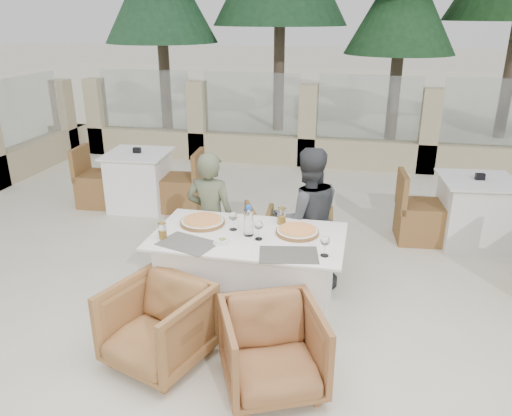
% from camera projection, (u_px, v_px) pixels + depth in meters
% --- Properties ---
extents(ground, '(80.00, 80.00, 0.00)m').
position_uv_depth(ground, '(239.00, 311.00, 4.50)').
color(ground, beige).
rests_on(ground, ground).
extents(sand_patch, '(30.00, 16.00, 0.01)m').
position_uv_depth(sand_patch, '(340.00, 92.00, 17.23)').
color(sand_patch, beige).
rests_on(sand_patch, ground).
extents(perimeter_wall_far, '(10.00, 0.34, 1.60)m').
position_uv_depth(perimeter_wall_far, '(308.00, 120.00, 8.57)').
color(perimeter_wall_far, '#C6B68C').
rests_on(perimeter_wall_far, ground).
extents(pine_far_left, '(2.42, 2.42, 5.50)m').
position_uv_depth(pine_far_left, '(160.00, 2.00, 10.58)').
color(pine_far_left, '#224F2C').
rests_on(pine_far_left, ground).
extents(pine_centre, '(2.20, 2.20, 5.00)m').
position_uv_depth(pine_centre, '(402.00, 14.00, 9.84)').
color(pine_centre, '#204C26').
rests_on(pine_centre, ground).
extents(dining_table, '(1.60, 0.90, 0.77)m').
position_uv_depth(dining_table, '(248.00, 276.00, 4.31)').
color(dining_table, white).
rests_on(dining_table, ground).
extents(placemat_near_left, '(0.52, 0.42, 0.00)m').
position_uv_depth(placemat_near_left, '(188.00, 243.00, 4.01)').
color(placemat_near_left, '#615A53').
rests_on(placemat_near_left, dining_table).
extents(placemat_near_right, '(0.50, 0.38, 0.00)m').
position_uv_depth(placemat_near_right, '(289.00, 255.00, 3.82)').
color(placemat_near_right, '#4F4C44').
rests_on(placemat_near_right, dining_table).
extents(pizza_left, '(0.40, 0.40, 0.05)m').
position_uv_depth(pizza_left, '(203.00, 221.00, 4.38)').
color(pizza_left, '#D44E1C').
rests_on(pizza_left, dining_table).
extents(pizza_right, '(0.43, 0.43, 0.05)m').
position_uv_depth(pizza_right, '(297.00, 231.00, 4.18)').
color(pizza_right, '#F05620').
rests_on(pizza_right, dining_table).
extents(water_bottle, '(0.09, 0.09, 0.27)m').
position_uv_depth(water_bottle, '(249.00, 221.00, 4.12)').
color(water_bottle, '#A0B6D2').
rests_on(water_bottle, dining_table).
extents(wine_glass_centre, '(0.09, 0.09, 0.18)m').
position_uv_depth(wine_glass_centre, '(233.00, 220.00, 4.24)').
color(wine_glass_centre, white).
rests_on(wine_glass_centre, dining_table).
extents(wine_glass_near, '(0.10, 0.10, 0.18)m').
position_uv_depth(wine_glass_near, '(259.00, 229.00, 4.06)').
color(wine_glass_near, white).
rests_on(wine_glass_near, dining_table).
extents(wine_glass_corner, '(0.09, 0.09, 0.18)m').
position_uv_depth(wine_glass_corner, '(325.00, 245.00, 3.78)').
color(wine_glass_corner, white).
rests_on(wine_glass_corner, dining_table).
extents(beer_glass_left, '(0.09, 0.09, 0.13)m').
position_uv_depth(beer_glass_left, '(162.00, 231.00, 4.09)').
color(beer_glass_left, orange).
rests_on(beer_glass_left, dining_table).
extents(beer_glass_right, '(0.09, 0.09, 0.15)m').
position_uv_depth(beer_glass_right, '(282.00, 216.00, 4.37)').
color(beer_glass_right, gold).
rests_on(beer_glass_right, dining_table).
extents(olive_dish, '(0.13, 0.13, 0.04)m').
position_uv_depth(olive_dish, '(222.00, 241.00, 4.01)').
color(olive_dish, white).
rests_on(olive_dish, dining_table).
extents(armchair_far_left, '(0.87, 0.88, 0.61)m').
position_uv_depth(armchair_far_left, '(224.00, 237.00, 5.26)').
color(armchair_far_left, olive).
rests_on(armchair_far_left, ground).
extents(armchair_far_right, '(0.73, 0.74, 0.63)m').
position_uv_depth(armchair_far_right, '(298.00, 243.00, 5.10)').
color(armchair_far_right, brown).
rests_on(armchair_far_right, ground).
extents(armchair_near_left, '(0.87, 0.88, 0.63)m').
position_uv_depth(armchair_near_left, '(157.00, 325.00, 3.74)').
color(armchair_near_left, '#9A6738').
rests_on(armchair_near_left, ground).
extents(armchair_near_right, '(0.89, 0.90, 0.63)m').
position_uv_depth(armchair_near_right, '(272.00, 350.00, 3.47)').
color(armchair_near_right, '#935E35').
rests_on(armchair_near_right, ground).
extents(diner_left, '(0.50, 0.35, 1.32)m').
position_uv_depth(diner_left, '(211.00, 218.00, 4.81)').
color(diner_left, '#585E44').
rests_on(diner_left, ground).
extents(diner_right, '(0.82, 0.73, 1.39)m').
position_uv_depth(diner_right, '(307.00, 219.00, 4.70)').
color(diner_right, '#3D3F42').
rests_on(diner_right, ground).
extents(bg_table_a, '(1.70, 0.94, 0.77)m').
position_uv_depth(bg_table_a, '(140.00, 180.00, 6.79)').
color(bg_table_a, white).
rests_on(bg_table_a, ground).
extents(bg_table_b, '(1.72, 0.99, 0.77)m').
position_uv_depth(bg_table_b, '(474.00, 212.00, 5.71)').
color(bg_table_b, silver).
rests_on(bg_table_b, ground).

